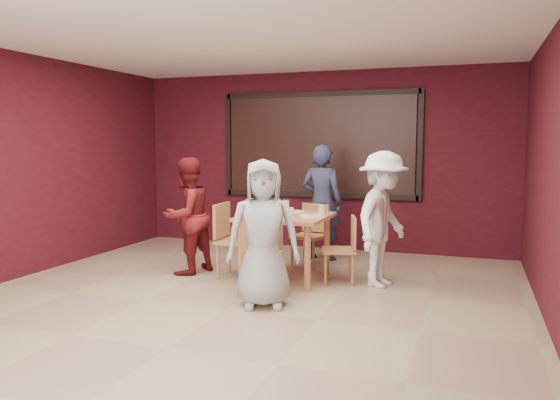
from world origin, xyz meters
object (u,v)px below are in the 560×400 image
(dining_table, at_px, (286,223))
(chair_front, at_px, (261,246))
(diner_front, at_px, (263,234))
(chair_back, at_px, (311,231))
(chair_left, at_px, (231,236))
(chair_right, at_px, (344,246))
(diner_right, at_px, (383,219))
(diner_back, at_px, (322,202))
(diner_left, at_px, (187,216))

(dining_table, relative_size, chair_front, 1.07)
(diner_front, bearing_deg, chair_back, 70.97)
(chair_left, relative_size, diner_front, 0.61)
(chair_right, bearing_deg, diner_right, 2.10)
(chair_right, xyz_separation_m, diner_front, (-0.57, -1.21, 0.30))
(chair_front, height_order, chair_back, chair_front)
(chair_front, height_order, chair_left, chair_front)
(diner_back, distance_m, diner_left, 1.99)
(diner_left, xyz_separation_m, diner_right, (2.47, 0.20, 0.05))
(chair_right, xyz_separation_m, diner_left, (-2.02, -0.18, 0.29))
(chair_left, distance_m, diner_front, 1.35)
(diner_front, bearing_deg, diner_left, 124.07)
(diner_front, relative_size, diner_right, 0.96)
(diner_right, bearing_deg, chair_back, 69.89)
(chair_left, bearing_deg, dining_table, 6.52)
(diner_right, bearing_deg, chair_front, 137.88)
(chair_back, distance_m, diner_right, 1.35)
(chair_left, bearing_deg, chair_back, 50.31)
(diner_back, bearing_deg, diner_front, 94.60)
(chair_left, height_order, chair_right, chair_left)
(diner_front, distance_m, diner_left, 1.77)
(chair_right, distance_m, diner_right, 0.57)
(chair_back, bearing_deg, chair_front, -94.68)
(diner_back, bearing_deg, dining_table, 89.42)
(diner_front, relative_size, diner_left, 1.02)
(chair_back, xyz_separation_m, chair_left, (-0.78, -0.94, 0.04))
(diner_left, relative_size, diner_right, 0.94)
(chair_back, height_order, chair_left, chair_left)
(chair_front, xyz_separation_m, diner_right, (1.21, 0.81, 0.25))
(chair_front, relative_size, chair_right, 1.20)
(chair_front, relative_size, chair_back, 1.14)
(chair_front, distance_m, chair_right, 1.10)
(chair_left, relative_size, diner_left, 0.62)
(chair_right, xyz_separation_m, diner_right, (0.45, 0.02, 0.34))
(chair_right, height_order, diner_right, diner_right)
(dining_table, relative_size, chair_left, 1.12)
(diner_back, bearing_deg, chair_right, 120.29)
(chair_back, bearing_deg, diner_left, -145.85)
(dining_table, xyz_separation_m, chair_front, (-0.05, -0.69, -0.16))
(chair_front, distance_m, diner_left, 1.41)
(diner_right, bearing_deg, chair_right, 106.35)
(chair_back, bearing_deg, diner_back, 88.04)
(chair_front, relative_size, diner_front, 0.64)
(diner_front, height_order, diner_right, diner_right)
(chair_front, xyz_separation_m, diner_back, (0.14, 2.01, 0.28))
(chair_back, relative_size, chair_right, 1.05)
(dining_table, bearing_deg, diner_right, 5.67)
(diner_left, bearing_deg, dining_table, 111.05)
(diner_back, height_order, diner_right, diner_back)
(chair_right, relative_size, diner_right, 0.51)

